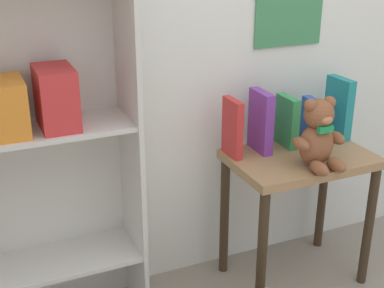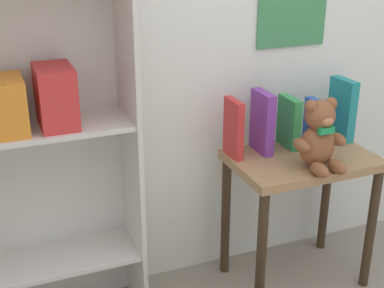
{
  "view_description": "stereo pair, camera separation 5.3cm",
  "coord_description": "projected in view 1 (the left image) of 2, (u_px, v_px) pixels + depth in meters",
  "views": [
    {
      "loc": [
        -1.07,
        -0.52,
        1.47
      ],
      "look_at": [
        -0.32,
        1.2,
        0.7
      ],
      "focal_mm": 50.0,
      "sensor_mm": 36.0,
      "label": 1
    },
    {
      "loc": [
        -1.03,
        -0.54,
        1.47
      ],
      "look_at": [
        -0.32,
        1.2,
        0.7
      ],
      "focal_mm": 50.0,
      "sensor_mm": 36.0,
      "label": 2
    }
  ],
  "objects": [
    {
      "name": "bookshelf_side",
      "position": [
        29.0,
        97.0,
        1.8
      ],
      "size": [
        0.69,
        0.28,
        1.65
      ],
      "color": "beige",
      "rests_on": "ground_plane"
    },
    {
      "name": "display_table",
      "position": [
        299.0,
        179.0,
        2.24
      ],
      "size": [
        0.59,
        0.38,
        0.6
      ],
      "color": "#9E754C",
      "rests_on": "ground_plane"
    },
    {
      "name": "teddy_bear",
      "position": [
        319.0,
        136.0,
        2.06
      ],
      "size": [
        0.21,
        0.19,
        0.28
      ],
      "color": "brown",
      "rests_on": "display_table"
    },
    {
      "name": "book_standing_red",
      "position": [
        232.0,
        128.0,
        2.15
      ],
      "size": [
        0.03,
        0.13,
        0.24
      ],
      "primitive_type": "cube",
      "rotation": [
        0.0,
        0.0,
        0.01
      ],
      "color": "red",
      "rests_on": "display_table"
    },
    {
      "name": "book_standing_purple",
      "position": [
        261.0,
        121.0,
        2.2
      ],
      "size": [
        0.04,
        0.15,
        0.26
      ],
      "primitive_type": "cube",
      "rotation": [
        0.0,
        0.0,
        -0.02
      ],
      "color": "purple",
      "rests_on": "display_table"
    },
    {
      "name": "book_standing_green",
      "position": [
        287.0,
        121.0,
        2.26
      ],
      "size": [
        0.04,
        0.14,
        0.22
      ],
      "primitive_type": "cube",
      "rotation": [
        0.0,
        0.0,
        -0.02
      ],
      "color": "#33934C",
      "rests_on": "display_table"
    },
    {
      "name": "book_standing_blue",
      "position": [
        312.0,
        120.0,
        2.32
      ],
      "size": [
        0.04,
        0.13,
        0.19
      ],
      "primitive_type": "cube",
      "rotation": [
        0.0,
        0.0,
        -0.05
      ],
      "color": "#2D51B7",
      "rests_on": "display_table"
    },
    {
      "name": "book_standing_teal",
      "position": [
        339.0,
        108.0,
        2.34
      ],
      "size": [
        0.05,
        0.15,
        0.27
      ],
      "primitive_type": "cube",
      "rotation": [
        0.0,
        0.0,
        0.04
      ],
      "color": "teal",
      "rests_on": "display_table"
    }
  ]
}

